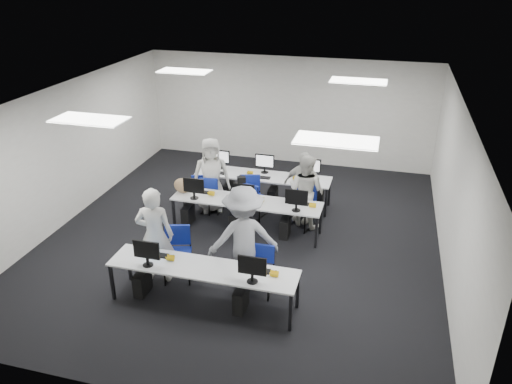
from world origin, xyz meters
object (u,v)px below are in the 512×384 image
(student_1, at_px, (305,191))
(student_0, at_px, (155,235))
(student_3, at_px, (303,187))
(photographer, at_px, (243,238))
(chair_2, at_px, (201,201))
(chair_5, at_px, (211,200))
(chair_1, at_px, (260,279))
(desk_front, at_px, (203,270))
(chair_0, at_px, (178,263))
(student_2, at_px, (211,175))
(chair_3, at_px, (250,205))
(chair_4, at_px, (301,214))
(chair_6, at_px, (255,205))
(desk_mid, at_px, (246,203))
(chair_7, at_px, (304,208))

(student_1, bearing_deg, student_0, 70.17)
(student_3, distance_m, photographer, 2.78)
(student_1, relative_size, photographer, 0.84)
(chair_2, xyz_separation_m, student_0, (0.20, -2.73, 0.65))
(chair_5, bearing_deg, chair_1, -60.83)
(desk_front, bearing_deg, student_3, 72.72)
(chair_0, distance_m, chair_1, 1.57)
(chair_1, relative_size, student_2, 0.49)
(chair_0, height_order, chair_3, chair_0)
(chair_1, xyz_separation_m, chair_5, (-1.90, 2.76, 0.01))
(chair_4, height_order, chair_5, chair_4)
(chair_0, distance_m, chair_2, 2.65)
(desk_front, bearing_deg, chair_3, 91.77)
(desk_front, relative_size, chair_1, 3.71)
(student_2, bearing_deg, student_1, -24.73)
(desk_front, height_order, chair_3, chair_3)
(chair_0, bearing_deg, chair_5, 80.28)
(chair_5, relative_size, student_0, 0.49)
(chair_4, relative_size, chair_6, 1.18)
(chair_6, bearing_deg, student_0, -91.63)
(chair_1, distance_m, student_2, 3.44)
(desk_front, height_order, desk_mid, same)
(chair_7, bearing_deg, student_0, -145.14)
(chair_3, relative_size, chair_4, 0.99)
(chair_2, bearing_deg, desk_front, -88.09)
(chair_1, relative_size, student_0, 0.47)
(chair_4, bearing_deg, desk_front, -92.44)
(desk_mid, height_order, chair_6, chair_6)
(chair_6, height_order, chair_7, chair_7)
(desk_mid, xyz_separation_m, chair_4, (1.10, 0.51, -0.37))
(chair_5, bearing_deg, photographer, -64.70)
(chair_3, bearing_deg, chair_2, 167.58)
(chair_6, xyz_separation_m, student_1, (1.16, -0.13, 0.55))
(desk_mid, height_order, chair_3, chair_3)
(chair_2, height_order, chair_3, chair_3)
(desk_front, distance_m, chair_3, 3.26)
(chair_1, distance_m, student_1, 2.75)
(chair_1, bearing_deg, desk_front, -146.47)
(chair_6, distance_m, chair_7, 1.12)
(chair_2, bearing_deg, student_3, -14.26)
(chair_5, relative_size, chair_7, 0.95)
(chair_2, height_order, chair_7, chair_7)
(chair_6, height_order, student_0, student_0)
(desk_front, distance_m, chair_0, 1.02)
(chair_4, distance_m, chair_5, 2.16)
(student_2, bearing_deg, chair_6, -21.37)
(chair_3, height_order, student_2, student_2)
(chair_2, bearing_deg, chair_3, -17.50)
(chair_2, xyz_separation_m, student_3, (2.33, 0.22, 0.54))
(chair_0, relative_size, chair_6, 1.19)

